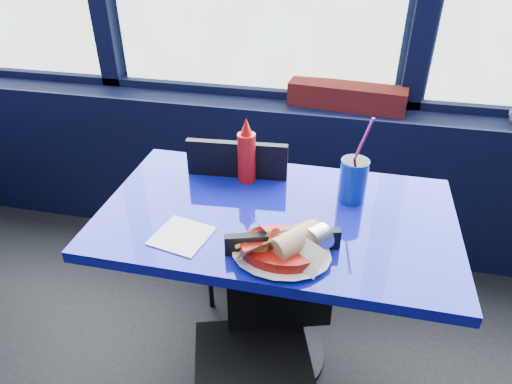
{
  "coord_description": "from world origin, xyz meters",
  "views": [
    {
      "loc": [
        0.51,
        0.74,
        1.65
      ],
      "look_at": [
        0.23,
        1.98,
        0.84
      ],
      "focal_mm": 32.0,
      "sensor_mm": 36.0,
      "label": 1
    }
  ],
  "objects_px": {
    "planter_box": "(347,96)",
    "ketchup_bottle": "(247,154)",
    "chair_near_back": "(247,210)",
    "food_basket": "(283,247)",
    "near_table": "(275,253)",
    "soda_cup": "(353,179)",
    "chair_near_front": "(265,336)"
  },
  "relations": [
    {
      "from": "planter_box",
      "to": "chair_near_front",
      "type": "bearing_deg",
      "value": -91.93
    },
    {
      "from": "chair_near_front",
      "to": "ketchup_bottle",
      "type": "height_order",
      "value": "ketchup_bottle"
    },
    {
      "from": "chair_near_front",
      "to": "ketchup_bottle",
      "type": "relative_size",
      "value": 3.23
    },
    {
      "from": "chair_near_front",
      "to": "soda_cup",
      "type": "relative_size",
      "value": 2.49
    },
    {
      "from": "chair_near_back",
      "to": "planter_box",
      "type": "relative_size",
      "value": 1.6
    },
    {
      "from": "food_basket",
      "to": "ketchup_bottle",
      "type": "xyz_separation_m",
      "value": [
        -0.21,
        0.41,
        0.08
      ]
    },
    {
      "from": "planter_box",
      "to": "food_basket",
      "type": "bearing_deg",
      "value": -90.43
    },
    {
      "from": "soda_cup",
      "to": "chair_near_front",
      "type": "bearing_deg",
      "value": -117.15
    },
    {
      "from": "chair_near_front",
      "to": "food_basket",
      "type": "bearing_deg",
      "value": 43.23
    },
    {
      "from": "near_table",
      "to": "ketchup_bottle",
      "type": "relative_size",
      "value": 4.75
    },
    {
      "from": "chair_near_back",
      "to": "food_basket",
      "type": "xyz_separation_m",
      "value": [
        0.24,
        -0.55,
        0.27
      ]
    },
    {
      "from": "chair_near_back",
      "to": "planter_box",
      "type": "height_order",
      "value": "planter_box"
    },
    {
      "from": "near_table",
      "to": "soda_cup",
      "type": "relative_size",
      "value": 3.66
    },
    {
      "from": "chair_near_front",
      "to": "chair_near_back",
      "type": "relative_size",
      "value": 0.91
    },
    {
      "from": "near_table",
      "to": "chair_near_back",
      "type": "height_order",
      "value": "chair_near_back"
    },
    {
      "from": "chair_near_front",
      "to": "soda_cup",
      "type": "distance_m",
      "value": 0.61
    },
    {
      "from": "chair_near_back",
      "to": "food_basket",
      "type": "relative_size",
      "value": 2.71
    },
    {
      "from": "chair_near_front",
      "to": "planter_box",
      "type": "relative_size",
      "value": 1.46
    },
    {
      "from": "planter_box",
      "to": "ketchup_bottle",
      "type": "distance_m",
      "value": 0.77
    },
    {
      "from": "food_basket",
      "to": "soda_cup",
      "type": "xyz_separation_m",
      "value": [
        0.18,
        0.36,
        0.05
      ]
    },
    {
      "from": "ketchup_bottle",
      "to": "soda_cup",
      "type": "xyz_separation_m",
      "value": [
        0.39,
        -0.05,
        -0.03
      ]
    },
    {
      "from": "chair_near_front",
      "to": "planter_box",
      "type": "height_order",
      "value": "planter_box"
    },
    {
      "from": "ketchup_bottle",
      "to": "soda_cup",
      "type": "bearing_deg",
      "value": -6.89
    },
    {
      "from": "near_table",
      "to": "ketchup_bottle",
      "type": "height_order",
      "value": "ketchup_bottle"
    },
    {
      "from": "ketchup_bottle",
      "to": "soda_cup",
      "type": "height_order",
      "value": "soda_cup"
    },
    {
      "from": "chair_near_front",
      "to": "chair_near_back",
      "type": "bearing_deg",
      "value": 90.53
    },
    {
      "from": "chair_near_back",
      "to": "near_table",
      "type": "bearing_deg",
      "value": 115.21
    },
    {
      "from": "near_table",
      "to": "ketchup_bottle",
      "type": "bearing_deg",
      "value": 128.5
    },
    {
      "from": "near_table",
      "to": "chair_near_front",
      "type": "height_order",
      "value": "chair_near_front"
    },
    {
      "from": "near_table",
      "to": "planter_box",
      "type": "distance_m",
      "value": 0.95
    },
    {
      "from": "near_table",
      "to": "chair_near_front",
      "type": "relative_size",
      "value": 1.47
    },
    {
      "from": "near_table",
      "to": "food_basket",
      "type": "height_order",
      "value": "food_basket"
    }
  ]
}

